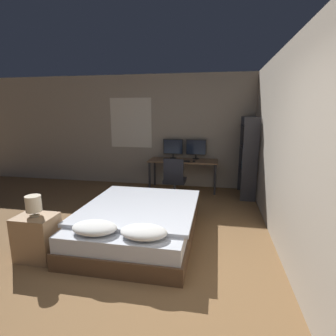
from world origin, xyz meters
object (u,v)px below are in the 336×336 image
(bedside_lamp, at_px, (33,204))
(monitor_right, at_px, (196,148))
(keyboard, at_px, (182,161))
(computer_mouse, at_px, (194,161))
(bookshelf, at_px, (249,155))
(nightstand, at_px, (37,237))
(monitor_left, at_px, (173,147))
(desk, at_px, (183,164))
(bed, at_px, (138,223))
(office_chair, at_px, (175,184))

(bedside_lamp, xyz_separation_m, monitor_right, (1.69, 3.50, 0.26))
(keyboard, bearing_deg, computer_mouse, 0.00)
(bedside_lamp, height_order, bookshelf, bookshelf)
(nightstand, height_order, keyboard, keyboard)
(bedside_lamp, distance_m, keyboard, 3.40)
(bedside_lamp, bearing_deg, bookshelf, 46.87)
(monitor_left, relative_size, computer_mouse, 6.82)
(computer_mouse, bearing_deg, keyboard, 180.00)
(computer_mouse, bearing_deg, monitor_left, 143.12)
(desk, relative_size, bookshelf, 0.93)
(bed, xyz_separation_m, monitor_right, (0.60, 2.74, 0.74))
(nightstand, bearing_deg, monitor_left, 72.01)
(bedside_lamp, bearing_deg, monitor_left, 72.01)
(desk, distance_m, monitor_right, 0.49)
(monitor_right, xyz_separation_m, computer_mouse, (-0.01, -0.41, -0.24))
(monitor_left, height_order, keyboard, monitor_left)
(desk, xyz_separation_m, office_chair, (-0.07, -0.78, -0.28))
(monitor_right, bearing_deg, monitor_left, 180.00)
(bedside_lamp, relative_size, monitor_left, 0.55)
(bookshelf, bearing_deg, nightstand, -133.13)
(bed, distance_m, keyboard, 2.41)
(bed, relative_size, monitor_left, 4.32)
(desk, height_order, bookshelf, bookshelf)
(bed, distance_m, computer_mouse, 2.46)
(keyboard, height_order, office_chair, office_chair)
(bed, bearing_deg, bookshelf, 52.37)
(nightstand, relative_size, monitor_right, 1.19)
(keyboard, xyz_separation_m, office_chair, (-0.07, -0.58, -0.37))
(bed, bearing_deg, office_chair, 81.97)
(nightstand, relative_size, computer_mouse, 8.13)
(bed, relative_size, monitor_right, 4.32)
(monitor_right, relative_size, office_chair, 0.52)
(office_chair, bearing_deg, nightstand, -118.03)
(desk, xyz_separation_m, monitor_right, (0.28, 0.20, 0.35))
(computer_mouse, height_order, office_chair, office_chair)
(monitor_right, height_order, bookshelf, bookshelf)
(monitor_left, xyz_separation_m, office_chair, (0.20, -0.99, -0.63))
(bed, bearing_deg, bedside_lamp, -145.06)
(bedside_lamp, xyz_separation_m, computer_mouse, (1.68, 3.10, 0.01))
(bookshelf, bearing_deg, bedside_lamp, -133.13)
(desk, bearing_deg, monitor_left, 143.37)
(monitor_left, bearing_deg, office_chair, -78.51)
(computer_mouse, bearing_deg, nightstand, -118.47)
(bed, bearing_deg, monitor_right, 77.70)
(bed, distance_m, desk, 2.59)
(bedside_lamp, relative_size, bookshelf, 0.15)
(monitor_left, distance_m, monitor_right, 0.55)
(nightstand, xyz_separation_m, keyboard, (1.41, 3.10, 0.45))
(bed, relative_size, keyboard, 5.85)
(nightstand, height_order, monitor_left, monitor_left)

